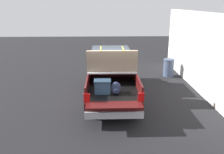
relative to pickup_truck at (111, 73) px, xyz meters
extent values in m
plane|color=black|center=(-0.37, 0.00, -0.96)|extent=(40.00, 40.00, 0.00)
cube|color=#470F0F|center=(-0.37, 0.00, -0.36)|extent=(5.50, 1.92, 0.49)
cube|color=black|center=(-1.57, 0.00, -0.09)|extent=(2.80, 1.80, 0.04)
cube|color=#470F0F|center=(-1.57, 0.93, 0.14)|extent=(2.80, 0.06, 0.50)
cube|color=#470F0F|center=(-1.57, -0.93, 0.14)|extent=(2.80, 0.06, 0.50)
cube|color=#470F0F|center=(-0.20, 0.00, 0.14)|extent=(0.06, 1.80, 0.50)
cube|color=#470F0F|center=(-3.25, 0.00, -0.09)|extent=(0.55, 1.80, 0.04)
cube|color=#B2B2B7|center=(-0.80, 0.00, 0.41)|extent=(1.25, 1.92, 0.04)
cube|color=#470F0F|center=(0.98, 0.00, 0.14)|extent=(2.30, 1.92, 0.50)
cube|color=#2D3842|center=(0.88, 0.00, 0.66)|extent=(1.94, 1.76, 0.55)
cube|color=#470F0F|center=(2.33, 0.00, 0.08)|extent=(0.40, 1.82, 0.38)
cube|color=#B2B2B7|center=(-3.09, 0.00, -0.48)|extent=(0.24, 1.92, 0.24)
cube|color=red|center=(-2.99, 0.88, 0.07)|extent=(0.06, 0.20, 0.28)
cube|color=red|center=(-2.99, -0.88, 0.07)|extent=(0.06, 0.20, 0.28)
cylinder|color=black|center=(1.38, 0.88, -0.58)|extent=(0.76, 0.30, 0.76)
cylinder|color=black|center=(1.38, -0.88, -0.58)|extent=(0.76, 0.30, 0.76)
cylinder|color=black|center=(-2.12, 0.88, -0.58)|extent=(0.76, 0.30, 0.76)
cylinder|color=black|center=(-2.12, -0.88, -0.58)|extent=(0.76, 0.30, 0.76)
cube|color=#335170|center=(-2.20, 0.38, 0.14)|extent=(0.40, 0.55, 0.42)
cube|color=#23394E|center=(-2.20, 0.38, 0.37)|extent=(0.44, 0.59, 0.05)
ellipsoid|color=#283351|center=(-2.35, -0.10, 0.15)|extent=(0.20, 0.35, 0.45)
ellipsoid|color=#283351|center=(-2.46, -0.10, 0.09)|extent=(0.09, 0.25, 0.20)
cube|color=#84705B|center=(-0.80, 0.00, 0.64)|extent=(0.89, 1.97, 0.42)
cube|color=#84705B|center=(-1.16, 0.00, 1.05)|extent=(0.16, 1.97, 0.40)
cube|color=#84705B|center=(-0.75, 0.88, 0.96)|extent=(0.65, 0.20, 0.22)
cube|color=#84705B|center=(-0.75, -0.89, 0.96)|extent=(0.65, 0.20, 0.22)
cube|color=yellow|center=(-0.80, 0.44, 1.26)|extent=(0.99, 0.03, 0.02)
cube|color=yellow|center=(-0.80, -0.45, 1.26)|extent=(0.99, 0.03, 0.02)
cube|color=silver|center=(0.51, -4.18, 0.82)|extent=(10.29, 0.36, 3.57)
cylinder|color=#3F4C66|center=(2.67, -3.28, -0.51)|extent=(0.56, 0.56, 0.90)
cylinder|color=#3F4C66|center=(2.67, -3.28, -0.02)|extent=(0.60, 0.60, 0.08)
camera|label=1|loc=(-10.29, 0.30, 3.00)|focal=38.89mm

